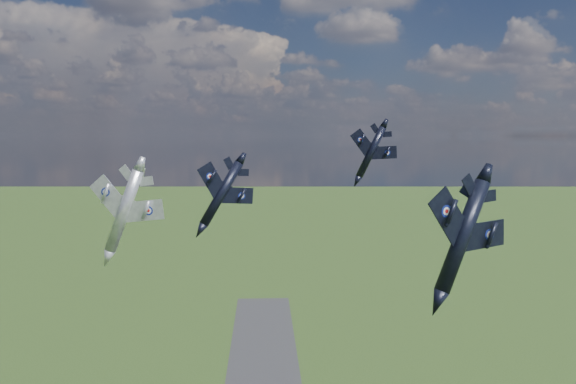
{
  "coord_description": "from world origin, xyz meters",
  "views": [
    {
      "loc": [
        0.26,
        -54.13,
        89.86
      ],
      "look_at": [
        3.46,
        17.66,
        82.68
      ],
      "focal_mm": 35.0,
      "sensor_mm": 36.0,
      "label": 1
    }
  ],
  "objects_px": {
    "jet_left_silver": "(124,211)",
    "jet_lead_navy": "(222,193)",
    "jet_high_navy": "(371,152)",
    "jet_right_navy": "(462,236)"
  },
  "relations": [
    {
      "from": "jet_left_silver",
      "to": "jet_lead_navy",
      "type": "bearing_deg",
      "value": 16.25
    },
    {
      "from": "jet_lead_navy",
      "to": "jet_high_navy",
      "type": "xyz_separation_m",
      "value": [
        23.29,
        19.02,
        4.83
      ]
    },
    {
      "from": "jet_lead_navy",
      "to": "jet_high_navy",
      "type": "height_order",
      "value": "jet_high_navy"
    },
    {
      "from": "jet_right_navy",
      "to": "jet_high_navy",
      "type": "bearing_deg",
      "value": 66.05
    },
    {
      "from": "jet_right_navy",
      "to": "jet_left_silver",
      "type": "distance_m",
      "value": 42.33
    },
    {
      "from": "jet_lead_navy",
      "to": "jet_right_navy",
      "type": "xyz_separation_m",
      "value": [
        23.64,
        -23.28,
        -1.64
      ]
    },
    {
      "from": "jet_right_navy",
      "to": "jet_left_silver",
      "type": "xyz_separation_m",
      "value": [
        -36.02,
        22.22,
        -0.42
      ]
    },
    {
      "from": "jet_lead_navy",
      "to": "jet_left_silver",
      "type": "distance_m",
      "value": 12.6
    },
    {
      "from": "jet_high_navy",
      "to": "jet_lead_navy",
      "type": "bearing_deg",
      "value": -138.97
    },
    {
      "from": "jet_high_navy",
      "to": "jet_left_silver",
      "type": "height_order",
      "value": "jet_high_navy"
    }
  ]
}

